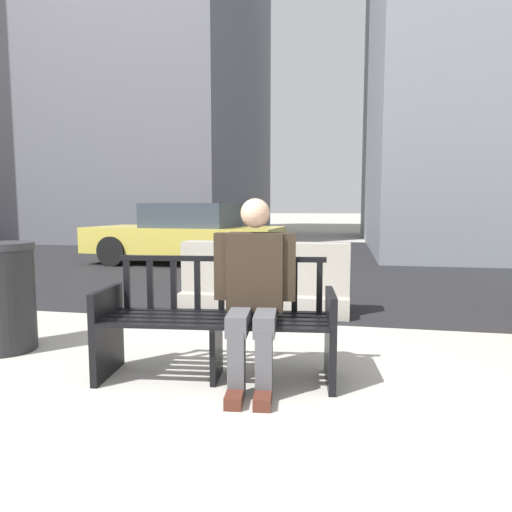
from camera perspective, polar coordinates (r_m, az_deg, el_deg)
ground_plane at (r=2.59m, az=-8.80°, el=-22.89°), size 200.00×200.00×0.00m
street_asphalt at (r=10.92m, az=6.89°, el=-0.53°), size 120.00×12.00×0.01m
street_bench at (r=3.37m, az=-4.92°, el=-8.60°), size 1.73×0.69×0.88m
seated_person at (r=3.22m, az=-0.22°, el=-3.94°), size 0.59×0.75×1.31m
jersey_barrier_centre at (r=5.49m, az=1.11°, el=-3.47°), size 2.00×0.69×0.84m
car_sedan_mid at (r=10.38m, az=-8.57°, el=2.75°), size 4.34×2.20×1.34m
trash_bin at (r=4.55m, az=-28.98°, el=-4.46°), size 0.53×0.53×0.95m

